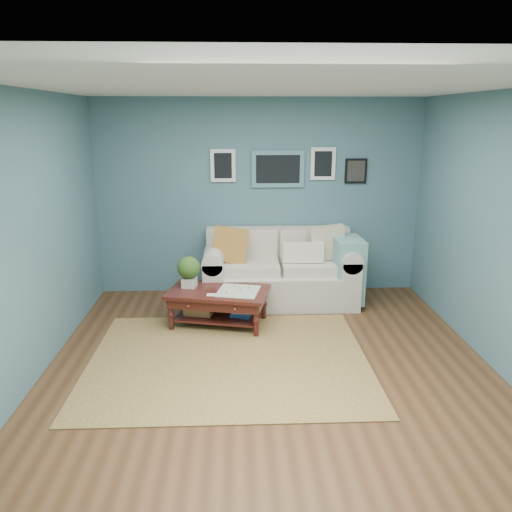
{
  "coord_description": "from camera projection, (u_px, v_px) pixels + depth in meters",
  "views": [
    {
      "loc": [
        -0.32,
        -4.4,
        2.45
      ],
      "look_at": [
        -0.1,
        1.0,
        0.93
      ],
      "focal_mm": 35.0,
      "sensor_mm": 36.0,
      "label": 1
    }
  ],
  "objects": [
    {
      "name": "room_shell",
      "position": [
        272.0,
        239.0,
        4.6
      ],
      "size": [
        5.0,
        5.02,
        2.7
      ],
      "color": "brown",
      "rests_on": "ground"
    },
    {
      "name": "area_rug",
      "position": [
        229.0,
        360.0,
        5.19
      ],
      "size": [
        2.87,
        2.3,
        0.01
      ],
      "primitive_type": "cube",
      "color": "brown",
      "rests_on": "ground"
    },
    {
      "name": "loveseat",
      "position": [
        286.0,
        270.0,
        6.76
      ],
      "size": [
        2.08,
        0.95,
        1.07
      ],
      "color": "beige",
      "rests_on": "ground"
    },
    {
      "name": "coffee_table",
      "position": [
        213.0,
        296.0,
        6.0
      ],
      "size": [
        1.3,
        0.93,
        0.83
      ],
      "rotation": [
        0.0,
        0.0,
        -0.22
      ],
      "color": "#35130F",
      "rests_on": "ground"
    }
  ]
}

